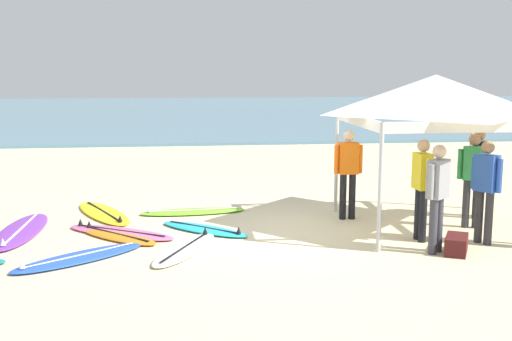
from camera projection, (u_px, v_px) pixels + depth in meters
name	position (u px, v px, depth m)	size (l,w,h in m)	color
ground_plane	(287.00, 232.00, 11.00)	(80.00, 80.00, 0.00)	beige
sea	(210.00, 111.00, 40.92)	(80.00, 36.00, 0.10)	#568499
canopy_tent	(435.00, 95.00, 10.97)	(2.92, 2.92, 2.75)	#B7B7BC
surfboard_orange	(117.00, 236.00, 10.63)	(1.67, 1.63, 0.19)	orange
surfboard_purple	(21.00, 231.00, 10.96)	(0.74, 2.60, 0.19)	purple
surfboard_white	(185.00, 249.00, 9.86)	(1.34, 2.06, 0.19)	white
surfboard_lime	(192.00, 211.00, 12.42)	(2.13, 0.74, 0.19)	#7AD12D
surfboard_yellow	(104.00, 213.00, 12.28)	(1.57, 2.39, 0.19)	yellow
surfboard_blue	(80.00, 257.00, 9.41)	(2.09, 1.80, 0.19)	blue
surfboard_cyan	(205.00, 229.00, 11.07)	(1.73, 1.57, 0.19)	#23B2CC
surfboard_pink	(120.00, 232.00, 10.85)	(2.15, 1.63, 0.19)	pink
person_blue	(486.00, 185.00, 10.14)	(0.37, 0.49, 1.71)	#2D2D33
person_orange	(348.00, 168.00, 11.80)	(0.55, 0.22, 1.71)	black
person_green	(473.00, 174.00, 11.16)	(0.52, 0.33, 1.71)	#2D2D33
person_black	(478.00, 167.00, 11.94)	(0.37, 0.49, 1.71)	black
person_grey	(438.00, 191.00, 9.61)	(0.44, 0.40, 1.71)	#383842
person_yellow	(422.00, 183.00, 10.31)	(0.24, 0.55, 1.71)	black
gear_bag_near_tent	(456.00, 245.00, 9.72)	(0.60, 0.32, 0.28)	#4C1919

